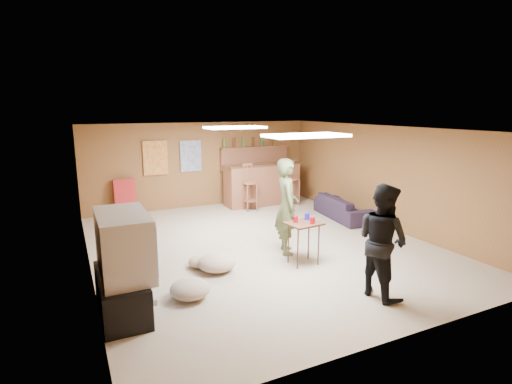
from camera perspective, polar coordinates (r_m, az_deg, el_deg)
name	(u,v)px	position (r m, az deg, el deg)	size (l,w,h in m)	color
ground	(261,245)	(7.68, 0.65, -7.60)	(7.00, 7.00, 0.00)	tan
ceiling	(261,129)	(7.24, 0.69, 9.03)	(6.00, 7.00, 0.02)	silver
wall_back	(202,165)	(10.59, -7.77, 3.87)	(6.00, 0.02, 2.20)	brown
wall_front	(404,247)	(4.62, 20.45, -7.37)	(6.00, 0.02, 2.20)	brown
wall_left	(85,206)	(6.65, -23.19, -1.80)	(0.02, 7.00, 2.20)	brown
wall_right	(384,177)	(9.10, 17.88, 2.08)	(0.02, 7.00, 2.20)	brown
tv_stand	(122,293)	(5.52, -18.65, -13.57)	(0.55, 1.30, 0.50)	black
dvd_box	(140,297)	(5.59, -16.28, -14.23)	(0.35, 0.50, 0.08)	#B2B2B7
tv_body	(124,244)	(5.29, -18.37, -7.09)	(0.60, 1.10, 0.80)	#B2B2B7
tv_screen	(149,241)	(5.33, -15.05, -6.74)	(0.02, 0.95, 0.65)	navy
bar_counter	(262,184)	(10.74, 0.86, 1.11)	(2.00, 0.60, 1.10)	brown
bar_lip	(266,165)	(10.43, 1.49, 3.84)	(2.10, 0.12, 0.05)	#442515
bar_shelf	(255,148)	(11.00, -0.17, 6.37)	(2.00, 0.18, 0.05)	brown
bar_backing	(254,158)	(11.05, -0.22, 4.83)	(2.00, 0.14, 0.60)	brown
poster_left	(155,158)	(10.22, -14.17, 4.73)	(0.60, 0.03, 0.85)	#BF3F26
poster_right	(191,156)	(10.43, -9.31, 5.08)	(0.55, 0.03, 0.80)	#334C99
folding_chair_stack	(125,198)	(10.08, -18.17, -0.79)	(0.50, 0.14, 0.90)	red
ceiling_panel_front	(306,136)	(5.94, 7.18, 8.00)	(1.20, 0.60, 0.04)	white
ceiling_panel_back	(235,127)	(8.34, -3.01, 9.19)	(1.20, 0.60, 0.04)	white
person_olive	(287,206)	(7.10, 4.42, -2.06)	(0.62, 0.41, 1.71)	#505A34
person_black	(382,241)	(5.75, 17.59, -6.64)	(0.77, 0.60, 1.59)	black
sofa	(343,207)	(9.67, 12.37, -2.17)	(1.76, 0.69, 0.51)	black
tray_table	(303,243)	(6.74, 6.78, -7.30)	(0.55, 0.44, 0.72)	#442515
cup_red_near	(296,219)	(6.61, 5.69, -3.90)	(0.08, 0.08, 0.11)	#A30A16
cup_red_far	(312,220)	(6.57, 8.05, -4.03)	(0.08, 0.08, 0.11)	#A30A16
cup_blue	(307,217)	(6.78, 7.30, -3.50)	(0.08, 0.08, 0.11)	#1E169C
bar_stool_left	(250,185)	(10.07, -0.86, 1.07)	(0.42, 0.42, 1.34)	brown
bar_stool_right	(293,183)	(10.70, 5.26, 1.30)	(0.38, 0.38, 1.20)	brown
cushion_near_tv	(217,263)	(6.53, -5.63, -10.00)	(0.61, 0.61, 0.27)	tan
cushion_mid	(201,261)	(6.72, -7.84, -9.79)	(0.42, 0.42, 0.19)	tan
cushion_far	(190,289)	(5.72, -9.41, -13.50)	(0.56, 0.56, 0.25)	tan
bottle_row	(248,142)	(10.88, -1.09, 7.13)	(1.48, 0.08, 0.26)	#3F7233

